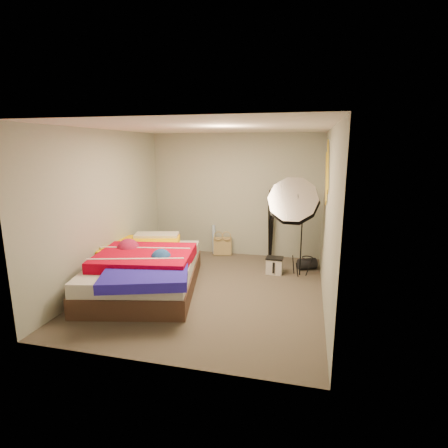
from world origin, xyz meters
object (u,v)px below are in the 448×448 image
(tote_bag, at_px, (223,246))
(camera_case, at_px, (274,266))
(wrapping_roll, at_px, (214,239))
(camera_tripod, at_px, (271,220))
(duffel_bag, at_px, (307,264))
(photo_umbrella, at_px, (293,202))
(bed, at_px, (145,268))

(tote_bag, xyz_separation_m, camera_case, (1.17, -0.87, -0.05))
(wrapping_roll, distance_m, camera_tripod, 1.30)
(tote_bag, height_order, duffel_bag, tote_bag)
(photo_umbrella, distance_m, camera_tripod, 1.17)
(camera_case, height_order, camera_tripod, camera_tripod)
(camera_case, bearing_deg, photo_umbrella, -10.21)
(photo_umbrella, relative_size, camera_tripod, 1.31)
(camera_case, bearing_deg, bed, -147.30)
(duffel_bag, bearing_deg, photo_umbrella, -148.18)
(duffel_bag, distance_m, camera_tripod, 1.14)
(duffel_bag, distance_m, bed, 2.95)
(camera_tripod, bearing_deg, wrapping_roll, 178.16)
(wrapping_roll, xyz_separation_m, bed, (-0.57, -2.07, 0.03))
(camera_case, xyz_separation_m, bed, (-1.95, -1.15, 0.19))
(bed, bearing_deg, tote_bag, 68.98)
(tote_bag, height_order, camera_tripod, camera_tripod)
(camera_case, bearing_deg, camera_tripod, 103.28)
(camera_case, bearing_deg, tote_bag, 145.47)
(bed, bearing_deg, camera_case, 30.58)
(wrapping_roll, height_order, camera_case, wrapping_roll)
(wrapping_roll, xyz_separation_m, photo_umbrella, (1.66, -0.99, 1.01))
(wrapping_roll, relative_size, photo_umbrella, 0.33)
(duffel_bag, height_order, camera_tripod, camera_tripod)
(camera_case, relative_size, duffel_bag, 0.84)
(duffel_bag, bearing_deg, wrapping_roll, 138.59)
(bed, xyz_separation_m, camera_tripod, (1.77, 2.03, 0.47))
(wrapping_roll, xyz_separation_m, camera_tripod, (1.20, -0.04, 0.50))
(tote_bag, relative_size, camera_case, 1.35)
(duffel_bag, bearing_deg, bed, -174.46)
(camera_tripod, bearing_deg, photo_umbrella, -63.92)
(wrapping_roll, relative_size, bed, 0.23)
(tote_bag, bearing_deg, photo_umbrella, -45.07)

